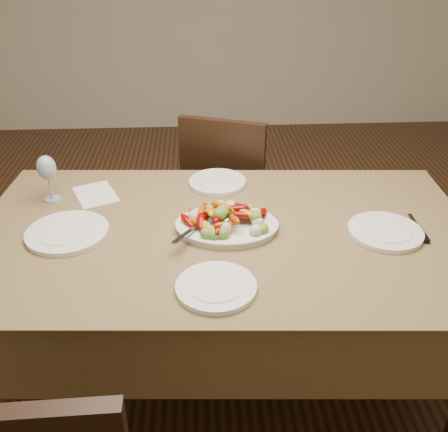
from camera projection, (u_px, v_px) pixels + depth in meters
name	position (u px, v px, depth m)	size (l,w,h in m)	color
floor	(260.00, 346.00, 2.36)	(6.00, 6.00, 0.00)	#3B2312
dining_table	(224.00, 310.00, 2.02)	(1.84, 1.04, 0.76)	brown
chair_far	(232.00, 193.00, 2.69)	(0.42, 0.42, 0.95)	black
serving_platter	(227.00, 227.00, 1.82)	(0.36, 0.27, 0.02)	white
roasted_vegetables	(227.00, 214.00, 1.79)	(0.30, 0.20, 0.09)	#6E0502
serving_spoon	(209.00, 224.00, 1.77)	(0.28, 0.06, 0.03)	#9EA0A8
plate_left	(67.00, 233.00, 1.80)	(0.29, 0.29, 0.02)	white
plate_right	(385.00, 232.00, 1.80)	(0.27, 0.27, 0.02)	white
plate_far	(218.00, 182.00, 2.15)	(0.24, 0.24, 0.02)	white
plate_near	(216.00, 287.00, 1.53)	(0.25, 0.25, 0.02)	white
wine_glass	(48.00, 177.00, 1.98)	(0.08, 0.08, 0.20)	#8C99A5
menu_card	(96.00, 194.00, 2.07)	(0.15, 0.21, 0.00)	silver
table_knife	(419.00, 229.00, 1.82)	(0.02, 0.20, 0.01)	#9EA0A8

